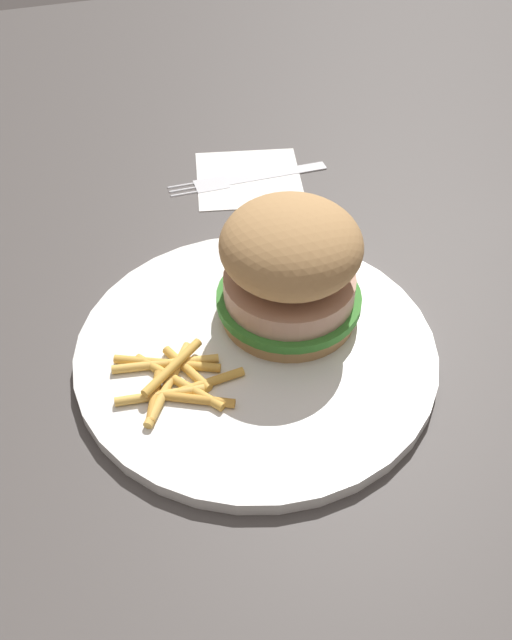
{
  "coord_description": "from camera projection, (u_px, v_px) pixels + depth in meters",
  "views": [
    {
      "loc": [
        -0.38,
        0.09,
        0.43
      ],
      "look_at": [
        -0.0,
        -0.03,
        0.04
      ],
      "focal_mm": 40.37,
      "sensor_mm": 36.0,
      "label": 1
    }
  ],
  "objects": [
    {
      "name": "fork",
      "position": [
        247.0,
        176.0,
        0.76
      ],
      "size": [
        0.02,
        0.17,
        0.0
      ],
      "color": "silver",
      "rests_on": "napkin"
    },
    {
      "name": "napkin",
      "position": [
        249.0,
        178.0,
        0.77
      ],
      "size": [
        0.13,
        0.13,
        0.0
      ],
      "primitive_type": "cube",
      "rotation": [
        0.0,
        0.0,
        -0.21
      ],
      "color": "white",
      "rests_on": "ground_plane"
    },
    {
      "name": "ground_plane",
      "position": [
        226.0,
        363.0,
        0.58
      ],
      "size": [
        1.6,
        1.6,
        0.0
      ],
      "primitive_type": "plane",
      "color": "#47423F"
    },
    {
      "name": "fries_pile",
      "position": [
        175.0,
        379.0,
        0.54
      ],
      "size": [
        0.08,
        0.1,
        0.01
      ],
      "color": "gold",
      "rests_on": "plate"
    },
    {
      "name": "plate",
      "position": [
        256.0,
        352.0,
        0.58
      ],
      "size": [
        0.29,
        0.29,
        0.01
      ],
      "primitive_type": "cylinder",
      "color": "white",
      "rests_on": "ground_plane"
    },
    {
      "name": "sandwich",
      "position": [
        290.0,
        266.0,
        0.56
      ],
      "size": [
        0.12,
        0.12,
        0.1
      ],
      "color": "tan",
      "rests_on": "plate"
    }
  ]
}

